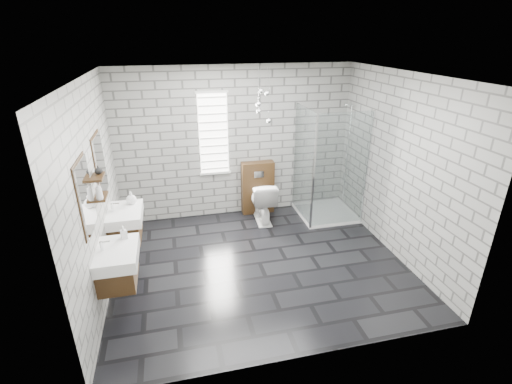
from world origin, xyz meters
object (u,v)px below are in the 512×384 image
object	(u,v)px
shower_enclosure	(325,193)
toilet	(262,201)
cistern_panel	(258,187)
vanity_right	(122,216)
vanity_left	(114,256)

from	to	relation	value
shower_enclosure	toilet	world-z (taller)	shower_enclosure
cistern_panel	shower_enclosure	world-z (taller)	shower_enclosure
vanity_right	cistern_panel	bearing A→B (deg)	27.50
vanity_left	toilet	size ratio (longest dim) A/B	2.05
cistern_panel	toilet	world-z (taller)	cistern_panel
vanity_left	toilet	bearing A→B (deg)	39.66
vanity_right	toilet	world-z (taller)	vanity_right
vanity_left	shower_enclosure	size ratio (longest dim) A/B	0.77
shower_enclosure	vanity_left	bearing A→B (deg)	-153.05
vanity_left	shower_enclosure	world-z (taller)	shower_enclosure
shower_enclosure	toilet	bearing A→B (deg)	172.00
cistern_panel	vanity_right	bearing A→B (deg)	-152.50
cistern_panel	shower_enclosure	size ratio (longest dim) A/B	0.49
vanity_left	cistern_panel	xyz separation A→B (m)	(2.28, 2.25, -0.26)
shower_enclosure	vanity_right	bearing A→B (deg)	-168.87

